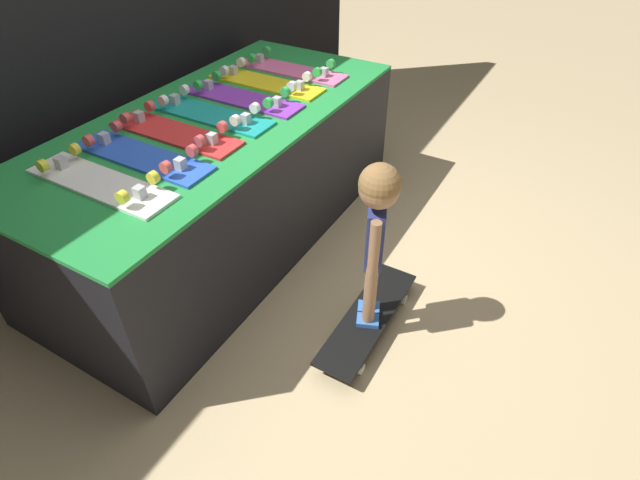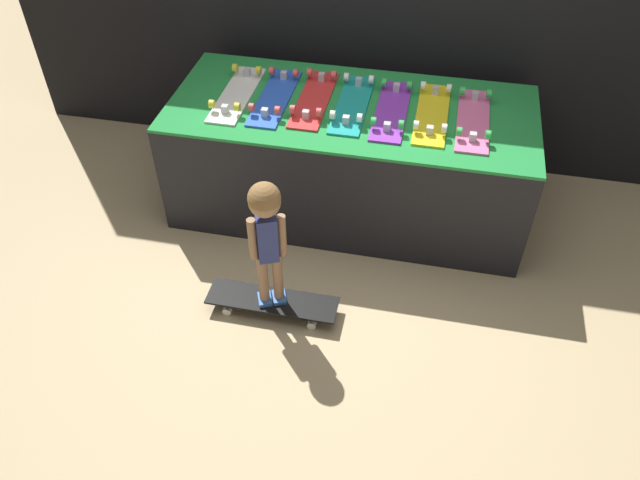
{
  "view_description": "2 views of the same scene",
  "coord_description": "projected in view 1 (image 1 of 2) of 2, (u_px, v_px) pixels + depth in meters",
  "views": [
    {
      "loc": [
        -1.83,
        -1.09,
        1.93
      ],
      "look_at": [
        -0.21,
        -0.16,
        0.41
      ],
      "focal_mm": 28.0,
      "sensor_mm": 36.0,
      "label": 1
    },
    {
      "loc": [
        0.51,
        -2.79,
        2.84
      ],
      "look_at": [
        -0.03,
        -0.21,
        0.38
      ],
      "focal_mm": 35.0,
      "sensor_mm": 36.0,
      "label": 2
    }
  ],
  "objects": [
    {
      "name": "skateboard_blue_on_rack",
      "position": [
        142.0,
        155.0,
        2.26
      ],
      "size": [
        0.19,
        0.71,
        0.09
      ],
      "color": "blue",
      "rests_on": "display_rack"
    },
    {
      "name": "back_wall",
      "position": [
        98.0,
        17.0,
        2.63
      ],
      "size": [
        5.28,
        0.1,
        2.36
      ],
      "color": "black",
      "rests_on": "ground_plane"
    },
    {
      "name": "skateboard_on_floor",
      "position": [
        368.0,
        318.0,
        2.46
      ],
      "size": [
        0.77,
        0.2,
        0.09
      ],
      "color": "black",
      "rests_on": "ground_plane"
    },
    {
      "name": "skateboard_purple_on_rack",
      "position": [
        242.0,
        97.0,
        2.76
      ],
      "size": [
        0.19,
        0.71,
        0.09
      ],
      "color": "purple",
      "rests_on": "display_rack"
    },
    {
      "name": "display_rack",
      "position": [
        222.0,
        180.0,
        2.85
      ],
      "size": [
        2.31,
        1.02,
        0.78
      ],
      "color": "black",
      "rests_on": "ground_plane"
    },
    {
      "name": "skateboard_red_on_rack",
      "position": [
        175.0,
        131.0,
        2.44
      ],
      "size": [
        0.19,
        0.71,
        0.09
      ],
      "color": "red",
      "rests_on": "display_rack"
    },
    {
      "name": "skateboard_yellow_on_rack",
      "position": [
        266.0,
        81.0,
        2.93
      ],
      "size": [
        0.19,
        0.71,
        0.09
      ],
      "color": "yellow",
      "rests_on": "display_rack"
    },
    {
      "name": "ground_plane",
      "position": [
        314.0,
        266.0,
        2.87
      ],
      "size": [
        16.0,
        16.0,
        0.0
      ],
      "primitive_type": "plane",
      "color": "tan"
    },
    {
      "name": "child",
      "position": [
        377.0,
        219.0,
        2.07
      ],
      "size": [
        0.19,
        0.17,
        0.85
      ],
      "rotation": [
        0.0,
        0.0,
        0.39
      ],
      "color": "#3870C6",
      "rests_on": "skateboard_on_floor"
    },
    {
      "name": "skateboard_teal_on_rack",
      "position": [
        210.0,
        113.0,
        2.6
      ],
      "size": [
        0.19,
        0.71,
        0.09
      ],
      "color": "teal",
      "rests_on": "display_rack"
    },
    {
      "name": "skateboard_white_on_rack",
      "position": [
        100.0,
        181.0,
        2.09
      ],
      "size": [
        0.19,
        0.71,
        0.09
      ],
      "color": "white",
      "rests_on": "display_rack"
    },
    {
      "name": "skateboard_pink_on_rack",
      "position": [
        291.0,
        69.0,
        3.1
      ],
      "size": [
        0.19,
        0.71,
        0.09
      ],
      "color": "pink",
      "rests_on": "display_rack"
    }
  ]
}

